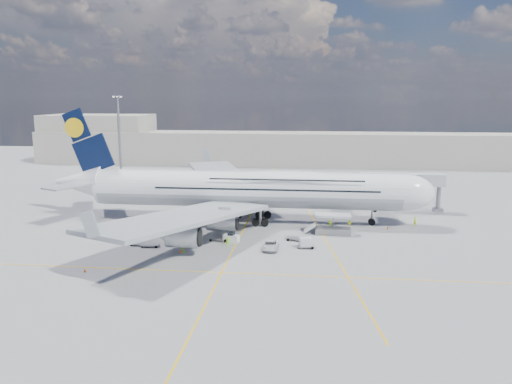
# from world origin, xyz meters

# --- Properties ---
(ground) EXTENTS (300.00, 300.00, 0.00)m
(ground) POSITION_xyz_m (0.00, 0.00, 0.00)
(ground) COLOR gray
(ground) RESTS_ON ground
(taxi_line_main) EXTENTS (0.25, 220.00, 0.01)m
(taxi_line_main) POSITION_xyz_m (0.00, 0.00, 0.01)
(taxi_line_main) COLOR #F2B40C
(taxi_line_main) RESTS_ON ground
(taxi_line_cross) EXTENTS (120.00, 0.25, 0.01)m
(taxi_line_cross) POSITION_xyz_m (0.00, -20.00, 0.01)
(taxi_line_cross) COLOR #F2B40C
(taxi_line_cross) RESTS_ON ground
(taxi_line_diag) EXTENTS (14.16, 99.06, 0.01)m
(taxi_line_diag) POSITION_xyz_m (14.00, 10.00, 0.01)
(taxi_line_diag) COLOR #F2B40C
(taxi_line_diag) RESTS_ON ground
(airliner) EXTENTS (77.26, 79.15, 23.71)m
(airliner) POSITION_xyz_m (0.26, 10.00, 6.87)
(airliner) COLOR white
(airliner) RESTS_ON ground
(jet_bridge) EXTENTS (18.80, 12.10, 8.50)m
(jet_bridge) POSITION_xyz_m (29.81, 20.94, 6.85)
(jet_bridge) COLOR #B7B7BC
(jet_bridge) RESTS_ON ground
(cargo_loader) EXTENTS (8.53, 3.20, 3.67)m
(cargo_loader) POSITION_xyz_m (16.82, 2.89, 1.25)
(cargo_loader) COLOR silver
(cargo_loader) RESTS_ON ground
(light_mast) EXTENTS (3.00, 0.70, 25.50)m
(light_mast) POSITION_xyz_m (-40.00, 45.00, 13.21)
(light_mast) COLOR gray
(light_mast) RESTS_ON ground
(terminal) EXTENTS (180.00, 16.00, 12.00)m
(terminal) POSITION_xyz_m (0.00, 95.00, 6.00)
(terminal) COLOR #B2AD9E
(terminal) RESTS_ON ground
(hangar) EXTENTS (40.00, 22.00, 18.00)m
(hangar) POSITION_xyz_m (-70.00, 100.00, 9.00)
(hangar) COLOR #B2AD9E
(hangar) RESTS_ON ground
(tree_line) EXTENTS (160.00, 6.00, 8.00)m
(tree_line) POSITION_xyz_m (40.00, 140.00, 4.00)
(tree_line) COLOR #193814
(tree_line) RESTS_ON ground
(dolly_row_a) EXTENTS (3.52, 2.20, 2.10)m
(dolly_row_a) POSITION_xyz_m (-23.77, -1.81, 1.13)
(dolly_row_a) COLOR gray
(dolly_row_a) RESTS_ON ground
(dolly_row_b) EXTENTS (2.68, 1.46, 0.39)m
(dolly_row_b) POSITION_xyz_m (-16.63, -8.29, 0.30)
(dolly_row_b) COLOR gray
(dolly_row_b) RESTS_ON ground
(dolly_row_c) EXTENTS (3.34, 2.43, 0.44)m
(dolly_row_c) POSITION_xyz_m (-3.50, -4.08, 0.34)
(dolly_row_c) COLOR gray
(dolly_row_c) RESTS_ON ground
(dolly_back) EXTENTS (3.25, 2.02, 0.45)m
(dolly_back) POSITION_xyz_m (-14.34, -8.86, 0.35)
(dolly_back) COLOR gray
(dolly_back) RESTS_ON ground
(dolly_nose_far) EXTENTS (3.12, 2.22, 1.78)m
(dolly_nose_far) POSITION_xyz_m (12.09, -6.72, 0.96)
(dolly_nose_far) COLOR gray
(dolly_nose_far) RESTS_ON ground
(dolly_nose_near) EXTENTS (3.81, 2.89, 0.50)m
(dolly_nose_near) POSITION_xyz_m (10.27, -2.38, 0.38)
(dolly_nose_near) COLOR gray
(dolly_nose_near) RESTS_ON ground
(baggage_tug) EXTENTS (2.94, 1.89, 1.70)m
(baggage_tug) POSITION_xyz_m (-0.98, -4.65, 0.75)
(baggage_tug) COLOR white
(baggage_tug) RESTS_ON ground
(catering_truck_inner) EXTENTS (6.56, 3.27, 3.75)m
(catering_truck_inner) POSITION_xyz_m (-4.85, 34.77, 1.77)
(catering_truck_inner) COLOR gray
(catering_truck_inner) RESTS_ON ground
(catering_truck_outer) EXTENTS (7.47, 5.88, 4.11)m
(catering_truck_outer) POSITION_xyz_m (-16.36, 47.14, 1.91)
(catering_truck_outer) COLOR gray
(catering_truck_outer) RESTS_ON ground
(service_van) EXTENTS (2.53, 5.24, 1.44)m
(service_van) POSITION_xyz_m (6.23, -8.26, 0.72)
(service_van) COLOR silver
(service_van) RESTS_ON ground
(crew_nose) EXTENTS (0.80, 0.62, 1.95)m
(crew_nose) POSITION_xyz_m (33.36, 9.91, 0.98)
(crew_nose) COLOR #D2EC18
(crew_nose) RESTS_ON ground
(crew_loader) EXTENTS (0.92, 0.81, 1.59)m
(crew_loader) POSITION_xyz_m (20.52, 7.68, 0.79)
(crew_loader) COLOR #DBF219
(crew_loader) RESTS_ON ground
(crew_wing) EXTENTS (0.51, 1.00, 1.64)m
(crew_wing) POSITION_xyz_m (-7.76, -11.49, 0.82)
(crew_wing) COLOR #ACF71A
(crew_wing) RESTS_ON ground
(crew_van) EXTENTS (0.95, 1.02, 1.75)m
(crew_van) POSITION_xyz_m (16.62, 6.57, 0.87)
(crew_van) COLOR #B5EA18
(crew_van) RESTS_ON ground
(crew_tug) EXTENTS (1.19, 0.85, 1.67)m
(crew_tug) POSITION_xyz_m (-1.12, -7.55, 0.84)
(crew_tug) COLOR #A5FF1A
(crew_tug) RESTS_ON ground
(cone_nose) EXTENTS (0.49, 0.49, 0.63)m
(cone_nose) POSITION_xyz_m (27.69, 7.02, 0.30)
(cone_nose) COLOR #F8620D
(cone_nose) RESTS_ON ground
(cone_wing_left_inner) EXTENTS (0.38, 0.38, 0.48)m
(cone_wing_left_inner) POSITION_xyz_m (-8.59, 26.15, 0.23)
(cone_wing_left_inner) COLOR #F8620D
(cone_wing_left_inner) RESTS_ON ground
(cone_wing_left_outer) EXTENTS (0.43, 0.43, 0.55)m
(cone_wing_left_outer) POSITION_xyz_m (-9.64, 32.93, 0.27)
(cone_wing_left_outer) COLOR #F8620D
(cone_wing_left_outer) RESTS_ON ground
(cone_wing_right_inner) EXTENTS (0.44, 0.44, 0.57)m
(cone_wing_right_inner) POSITION_xyz_m (-8.39, -11.29, 0.27)
(cone_wing_right_inner) COLOR #F8620D
(cone_wing_right_inner) RESTS_ON ground
(cone_wing_right_outer) EXTENTS (0.43, 0.43, 0.55)m
(cone_wing_right_outer) POSITION_xyz_m (-19.93, -21.95, 0.27)
(cone_wing_right_outer) COLOR #F8620D
(cone_wing_right_outer) RESTS_ON ground
(cone_tail) EXTENTS (0.43, 0.43, 0.55)m
(cone_tail) POSITION_xyz_m (-31.86, 7.64, 0.26)
(cone_tail) COLOR #F8620D
(cone_tail) RESTS_ON ground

